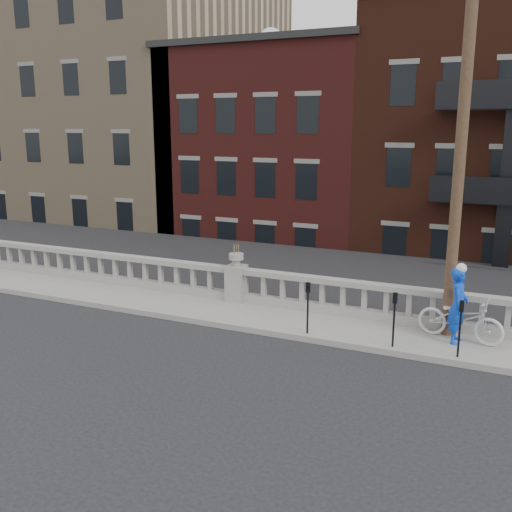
# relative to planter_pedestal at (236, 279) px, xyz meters

# --- Properties ---
(ground) EXTENTS (120.00, 120.00, 0.00)m
(ground) POSITION_rel_planter_pedestal_xyz_m (0.00, -3.95, -0.83)
(ground) COLOR black
(ground) RESTS_ON ground
(sidewalk) EXTENTS (32.00, 2.20, 0.15)m
(sidewalk) POSITION_rel_planter_pedestal_xyz_m (0.00, -0.95, -0.76)
(sidewalk) COLOR gray
(sidewalk) RESTS_ON ground
(balustrade) EXTENTS (28.00, 0.34, 1.03)m
(balustrade) POSITION_rel_planter_pedestal_xyz_m (0.00, 0.00, -0.19)
(balustrade) COLOR gray
(balustrade) RESTS_ON sidewalk
(planter_pedestal) EXTENTS (0.55, 0.55, 1.76)m
(planter_pedestal) POSITION_rel_planter_pedestal_xyz_m (0.00, 0.00, 0.00)
(planter_pedestal) COLOR gray
(planter_pedestal) RESTS_ON sidewalk
(lower_level) EXTENTS (80.00, 44.00, 20.80)m
(lower_level) POSITION_rel_planter_pedestal_xyz_m (0.56, 19.09, 1.80)
(lower_level) COLOR #605E59
(lower_level) RESTS_ON ground
(utility_pole) EXTENTS (1.60, 0.28, 10.00)m
(utility_pole) POSITION_rel_planter_pedestal_xyz_m (6.20, -0.35, 4.41)
(utility_pole) COLOR #422D1E
(utility_pole) RESTS_ON sidewalk
(parking_meter_b) EXTENTS (0.10, 0.09, 1.36)m
(parking_meter_b) POSITION_rel_planter_pedestal_xyz_m (2.93, -1.80, 0.17)
(parking_meter_b) COLOR black
(parking_meter_b) RESTS_ON sidewalk
(parking_meter_c) EXTENTS (0.10, 0.09, 1.36)m
(parking_meter_c) POSITION_rel_planter_pedestal_xyz_m (5.12, -1.80, 0.17)
(parking_meter_c) COLOR black
(parking_meter_c) RESTS_ON sidewalk
(parking_meter_d) EXTENTS (0.10, 0.09, 1.36)m
(parking_meter_d) POSITION_rel_planter_pedestal_xyz_m (6.62, -1.80, 0.17)
(parking_meter_d) COLOR black
(parking_meter_d) RESTS_ON sidewalk
(bicycle) EXTENTS (2.21, 1.13, 1.11)m
(bicycle) POSITION_rel_planter_pedestal_xyz_m (6.54, -0.65, -0.13)
(bicycle) COLOR silver
(bicycle) RESTS_ON sidewalk
(cyclist) EXTENTS (0.46, 0.69, 1.90)m
(cyclist) POSITION_rel_planter_pedestal_xyz_m (6.47, -0.84, 0.27)
(cyclist) COLOR blue
(cyclist) RESTS_ON sidewalk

